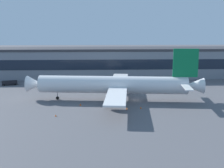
# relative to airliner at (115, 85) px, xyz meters

# --- Properties ---
(ground_plane) EXTENTS (600.00, 600.00, 0.00)m
(ground_plane) POSITION_rel_airliner_xyz_m (7.30, 0.28, -5.51)
(ground_plane) COLOR #56565B
(terminal_building) EXTENTS (197.36, 18.71, 14.59)m
(terminal_building) POSITION_rel_airliner_xyz_m (7.30, 48.45, 1.80)
(terminal_building) COLOR gray
(terminal_building) RESTS_ON ground_plane
(airliner) EXTENTS (60.94, 52.10, 18.00)m
(airliner) POSITION_rel_airliner_xyz_m (0.00, 0.00, 0.00)
(airliner) COLOR white
(airliner) RESTS_ON ground_plane
(baggage_tug) EXTENTS (3.34, 4.11, 1.85)m
(baggage_tug) POSITION_rel_airliner_xyz_m (12.88, 29.60, -4.43)
(baggage_tug) COLOR white
(baggage_tug) RESTS_ON ground_plane
(belt_loader) EXTENTS (6.70, 3.71, 1.95)m
(belt_loader) POSITION_rel_airliner_xyz_m (-44.39, 29.00, -4.36)
(belt_loader) COLOR black
(belt_loader) RESTS_ON ground_plane
(traffic_cone_0) EXTENTS (0.49, 0.49, 0.61)m
(traffic_cone_0) POSITION_rel_airliner_xyz_m (-17.94, -17.76, -5.21)
(traffic_cone_0) COLOR #F2590C
(traffic_cone_0) RESTS_ON ground_plane
(traffic_cone_1) EXTENTS (0.60, 0.60, 0.74)m
(traffic_cone_1) POSITION_rel_airliner_xyz_m (-11.61, -6.22, -5.14)
(traffic_cone_1) COLOR #F2590C
(traffic_cone_1) RESTS_ON ground_plane
(traffic_cone_2) EXTENTS (0.56, 0.56, 0.70)m
(traffic_cone_2) POSITION_rel_airliner_xyz_m (3.04, -11.38, -5.16)
(traffic_cone_2) COLOR #F2590C
(traffic_cone_2) RESTS_ON ground_plane
(traffic_cone_3) EXTENTS (0.51, 0.51, 0.63)m
(traffic_cone_3) POSITION_rel_airliner_xyz_m (7.52, -10.61, -5.20)
(traffic_cone_3) COLOR #F2590C
(traffic_cone_3) RESTS_ON ground_plane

